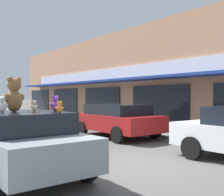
{
  "coord_description": "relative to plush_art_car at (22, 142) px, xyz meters",
  "views": [
    {
      "loc": [
        -4.93,
        -5.81,
        1.83
      ],
      "look_at": [
        0.44,
        1.25,
        1.77
      ],
      "focal_mm": 45.0,
      "sensor_mm": 36.0,
      "label": 1
    }
  ],
  "objects": [
    {
      "name": "ground_plane",
      "position": [
        2.7,
        -0.52,
        -0.79
      ],
      "size": [
        260.0,
        260.0,
        0.0
      ],
      "primitive_type": "plane",
      "color": "#514F4C"
    },
    {
      "name": "teddy_bear_orange",
      "position": [
        0.45,
        -0.97,
        0.8
      ],
      "size": [
        0.19,
        0.12,
        0.26
      ],
      "rotation": [
        0.0,
        0.0,
        3.12
      ],
      "color": "orange",
      "rests_on": "plush_art_car"
    },
    {
      "name": "teddy_bear_white",
      "position": [
        -0.44,
        0.02,
        0.86
      ],
      "size": [
        0.27,
        0.22,
        0.37
      ],
      "rotation": [
        0.0,
        0.0,
        2.65
      ],
      "color": "white",
      "rests_on": "plush_art_car"
    },
    {
      "name": "parked_car_far_center",
      "position": [
        5.48,
        3.44,
        0.01
      ],
      "size": [
        2.23,
        4.2,
        1.45
      ],
      "color": "maroon",
      "rests_on": "ground_plane"
    },
    {
      "name": "teddy_bear_purple",
      "position": [
        0.7,
        -0.26,
        0.86
      ],
      "size": [
        0.28,
        0.17,
        0.38
      ],
      "rotation": [
        0.0,
        0.0,
        3.1
      ],
      "color": "purple",
      "rests_on": "plush_art_car"
    },
    {
      "name": "plush_art_car",
      "position": [
        0.0,
        0.0,
        0.0
      ],
      "size": [
        2.12,
        4.05,
        1.47
      ],
      "rotation": [
        0.0,
        0.0,
        0.01
      ],
      "color": "#8C999E",
      "rests_on": "ground_plane"
    },
    {
      "name": "teddy_bear_cream",
      "position": [
        0.4,
        0.3,
        0.8
      ],
      "size": [
        0.19,
        0.12,
        0.26
      ],
      "rotation": [
        0.0,
        0.0,
        3.1
      ],
      "color": "beige",
      "rests_on": "plush_art_car"
    },
    {
      "name": "storefront_row",
      "position": [
        15.83,
        6.95,
        2.21
      ],
      "size": [
        15.13,
        32.36,
        6.0
      ],
      "color": "tan",
      "rests_on": "ground_plane"
    },
    {
      "name": "teddy_bear_giant",
      "position": [
        -0.15,
        0.1,
        1.07
      ],
      "size": [
        0.61,
        0.44,
        0.8
      ],
      "rotation": [
        0.0,
        0.0,
        3.5
      ],
      "color": "olive",
      "rests_on": "plush_art_car"
    }
  ]
}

